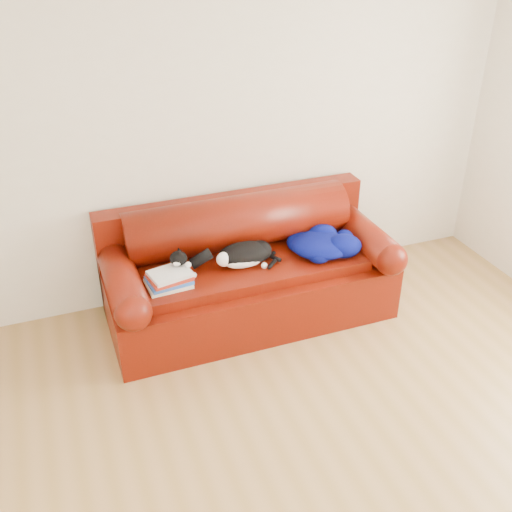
{
  "coord_description": "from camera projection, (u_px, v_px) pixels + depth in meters",
  "views": [
    {
      "loc": [
        -1.3,
        -2.06,
        2.74
      ],
      "look_at": [
        -0.02,
        1.35,
        0.6
      ],
      "focal_mm": 42.0,
      "sensor_mm": 36.0,
      "label": 1
    }
  ],
  "objects": [
    {
      "name": "sofa_base",
      "position": [
        249.0,
        288.0,
        4.52
      ],
      "size": [
        2.1,
        0.9,
        0.5
      ],
      "color": "#3F0B02",
      "rests_on": "ground"
    },
    {
      "name": "blanket",
      "position": [
        323.0,
        243.0,
        4.44
      ],
      "size": [
        0.55,
        0.51,
        0.17
      ],
      "rotation": [
        0.0,
        0.0,
        -0.21
      ],
      "color": "#02023F",
      "rests_on": "sofa_base"
    },
    {
      "name": "ground",
      "position": [
        341.0,
        456.0,
        3.44
      ],
      "size": [
        4.5,
        4.5,
        0.0
      ],
      "primitive_type": "plane",
      "color": "olive",
      "rests_on": "ground"
    },
    {
      "name": "room_shell",
      "position": [
        391.0,
        185.0,
        2.65
      ],
      "size": [
        4.52,
        4.02,
        2.61
      ],
      "color": "beige",
      "rests_on": "ground"
    },
    {
      "name": "book_stack",
      "position": [
        169.0,
        279.0,
        4.06
      ],
      "size": [
        0.31,
        0.26,
        0.1
      ],
      "rotation": [
        0.0,
        0.0,
        0.13
      ],
      "color": "beige",
      "rests_on": "sofa_base"
    },
    {
      "name": "cat",
      "position": [
        244.0,
        255.0,
        4.27
      ],
      "size": [
        0.58,
        0.23,
        0.21
      ],
      "rotation": [
        0.0,
        0.0,
        -0.01
      ],
      "color": "black",
      "rests_on": "sofa_base"
    },
    {
      "name": "sofa_back",
      "position": [
        238.0,
        239.0,
        4.57
      ],
      "size": [
        2.1,
        1.01,
        0.88
      ],
      "color": "#3F0B02",
      "rests_on": "ground"
    }
  ]
}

